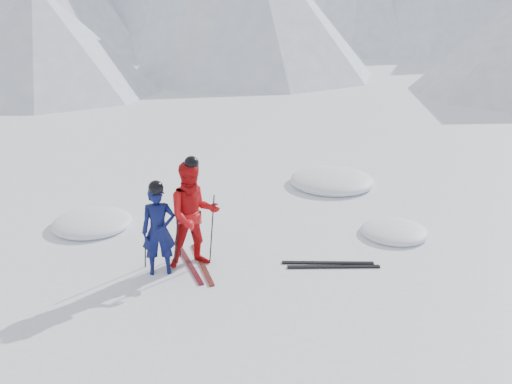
{
  "coord_description": "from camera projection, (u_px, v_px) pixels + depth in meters",
  "views": [
    {
      "loc": [
        -0.87,
        -9.37,
        4.64
      ],
      "look_at": [
        -1.64,
        0.5,
        1.1
      ],
      "focal_mm": 38.0,
      "sensor_mm": 36.0,
      "label": 1
    }
  ],
  "objects": [
    {
      "name": "pole_blue_right",
      "position": [
        177.0,
        239.0,
        9.78
      ],
      "size": [
        0.11,
        0.07,
        1.08
      ],
      "primitive_type": "cylinder",
      "rotation": [
        -0.04,
        0.08,
        0.0
      ],
      "color": "black",
      "rests_on": "ground"
    },
    {
      "name": "ski_loose_b",
      "position": [
        334.0,
        267.0,
        9.9
      ],
      "size": [
        1.7,
        0.25,
        0.03
      ],
      "primitive_type": "cube",
      "rotation": [
        0.0,
        0.0,
        1.67
      ],
      "color": "black",
      "rests_on": "ground"
    },
    {
      "name": "pole_red_right",
      "position": [
        212.0,
        229.0,
        9.92
      ],
      "size": [
        0.13,
        0.09,
        1.31
      ],
      "primitive_type": "cylinder",
      "rotation": [
        -0.05,
        0.08,
        0.0
      ],
      "color": "black",
      "rests_on": "ground"
    },
    {
      "name": "snow_lumps",
      "position": [
        283.0,
        201.0,
        13.19
      ],
      "size": [
        7.99,
        5.17,
        0.49
      ],
      "color": "white",
      "rests_on": "ground"
    },
    {
      "name": "ski_loose_a",
      "position": [
        328.0,
        263.0,
        10.05
      ],
      "size": [
        1.7,
        0.19,
        0.03
      ],
      "primitive_type": "cube",
      "rotation": [
        0.0,
        0.0,
        1.63
      ],
      "color": "black",
      "rests_on": "ground"
    },
    {
      "name": "ski_worn_right",
      "position": [
        202.0,
        264.0,
        10.01
      ],
      "size": [
        0.71,
        1.61,
        0.03
      ],
      "primitive_type": "cube",
      "rotation": [
        0.0,
        0.0,
        0.38
      ],
      "color": "black",
      "rests_on": "ground"
    },
    {
      "name": "ski_worn_left",
      "position": [
        189.0,
        263.0,
        10.03
      ],
      "size": [
        0.82,
        1.57,
        0.03
      ],
      "primitive_type": "cube",
      "rotation": [
        0.0,
        0.0,
        0.45
      ],
      "color": "black",
      "rests_on": "ground"
    },
    {
      "name": "pole_blue_left",
      "position": [
        145.0,
        241.0,
        9.72
      ],
      "size": [
        0.11,
        0.08,
        1.08
      ],
      "primitive_type": "cylinder",
      "rotation": [
        0.05,
        0.08,
        0.0
      ],
      "color": "black",
      "rests_on": "ground"
    },
    {
      "name": "ground",
      "position": [
        340.0,
        257.0,
        10.29
      ],
      "size": [
        160.0,
        160.0,
        0.0
      ],
      "primitive_type": "plane",
      "color": "white",
      "rests_on": "ground"
    },
    {
      "name": "pole_red_left",
      "position": [
        181.0,
        226.0,
        10.06
      ],
      "size": [
        0.13,
        0.1,
        1.31
      ],
      "primitive_type": "cylinder",
      "rotation": [
        0.06,
        0.08,
        0.0
      ],
      "color": "black",
      "rests_on": "ground"
    },
    {
      "name": "skier_red",
      "position": [
        194.0,
        215.0,
        9.69
      ],
      "size": [
        1.18,
        1.07,
        1.97
      ],
      "primitive_type": "imported",
      "rotation": [
        0.0,
        0.0,
        0.41
      ],
      "color": "red",
      "rests_on": "ground"
    },
    {
      "name": "skier_blue",
      "position": [
        159.0,
        231.0,
        9.47
      ],
      "size": [
        0.68,
        0.53,
        1.63
      ],
      "primitive_type": "imported",
      "rotation": [
        0.0,
        0.0,
        0.26
      ],
      "color": "#0B1245",
      "rests_on": "ground"
    }
  ]
}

